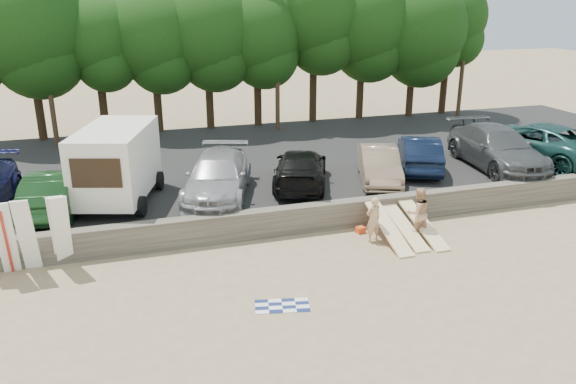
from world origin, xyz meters
The scene contains 25 objects.
ground centered at (0.00, 0.00, 0.00)m, with size 120.00×120.00×0.00m, color tan.
seawall centered at (0.00, 3.00, 0.50)m, with size 44.00×0.50×1.00m, color #6B6356.
parking_lot centered at (0.00, 10.50, 0.35)m, with size 44.00×14.50×0.70m, color #282828.
treeline centered at (0.74, 17.47, 6.40)m, with size 32.53×6.65×9.29m.
utility_poles centered at (2.00, 16.00, 5.43)m, with size 25.80×0.26×9.00m.
box_trailer centered at (-7.04, 6.16, 2.30)m, with size 3.54×4.94×2.86m.
car_1 centered at (-9.23, 5.86, 1.47)m, with size 1.63×4.69×1.54m, color #133415.
car_2 centered at (-3.37, 5.66, 1.51)m, with size 2.26×5.56×1.61m, color #949499.
car_3 centered at (0.11, 6.04, 1.43)m, with size 2.06×5.06×1.47m, color black.
car_4 centered at (3.40, 5.56, 1.42)m, with size 1.52×4.35×1.43m, color #92765D.
car_5 centered at (5.86, 6.58, 1.46)m, with size 1.61×4.62×1.52m, color black.
car_6 centered at (9.36, 5.85, 1.60)m, with size 2.51×6.18×1.79m, color #444648.
car_7 centered at (11.75, 6.34, 1.59)m, with size 2.96×6.42×1.78m, color #163E3A.
surfboard_upright_2 centered at (-10.37, 2.35, 1.25)m, with size 0.50×0.06×2.60m, color white.
surfboard_upright_3 centered at (-9.81, 2.41, 1.26)m, with size 0.50×0.06×2.60m, color white.
surfboard_upright_4 centered at (-8.90, 2.53, 1.25)m, with size 0.50×0.06×2.60m, color white.
surfboard_upright_5 centered at (-8.82, 2.46, 1.25)m, with size 0.50×0.06×2.60m, color white.
surfboard_low_0 centered at (1.77, 1.35, 0.49)m, with size 0.56×3.00×0.07m, color #FFDBA0.
surfboard_low_1 centered at (2.47, 1.55, 0.42)m, with size 0.56×3.00×0.07m, color #FFDBA0.
surfboard_low_2 centered at (3.14, 1.40, 0.45)m, with size 0.56×3.00×0.07m, color #FFDBA0.
beachgoer_a centered at (1.26, 1.50, 0.81)m, with size 0.59×0.39×1.63m, color tan.
beachgoer_b centered at (2.89, 1.36, 0.92)m, with size 0.89×0.69×1.83m, color tan.
cooler centered at (2.20, 2.40, 0.16)m, with size 0.38×0.30×0.32m, color #2A9C5B.
gear_bag centered at (1.15, 2.27, 0.11)m, with size 0.30×0.25×0.22m, color #E7491B.
beach_towel centered at (-2.99, -1.74, 0.01)m, with size 1.50×1.50×0.00m, color white.
Camera 1 is at (-6.81, -14.75, 8.16)m, focal length 35.00 mm.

